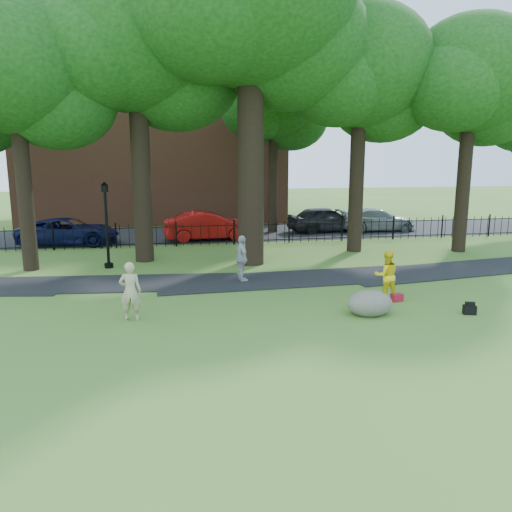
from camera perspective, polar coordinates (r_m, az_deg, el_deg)
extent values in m
plane|color=#476F26|center=(14.87, 4.27, -6.38)|extent=(120.00, 120.00, 0.00)
cube|color=black|center=(18.75, 4.12, -2.69)|extent=(36.07, 3.85, 0.03)
cube|color=black|center=(30.25, -3.64, 2.59)|extent=(80.00, 7.00, 0.02)
cube|color=black|center=(26.18, -2.56, 3.53)|extent=(44.00, 0.04, 0.04)
cube|color=black|center=(26.31, -2.54, 1.72)|extent=(44.00, 0.04, 0.04)
cube|color=brown|center=(37.72, -11.56, 13.21)|extent=(18.00, 8.00, 12.00)
cylinder|color=black|center=(21.04, -0.62, 13.25)|extent=(1.10, 1.10, 10.50)
ellipsoid|color=#103C10|center=(22.97, 3.90, 23.23)|extent=(6.72, 6.72, 5.71)
ellipsoid|color=#103C10|center=(20.68, -5.30, 26.30)|extent=(6.30, 6.30, 5.36)
cylinder|color=black|center=(21.83, -25.08, 8.47)|extent=(0.60, 0.60, 7.70)
ellipsoid|color=#103C10|center=(22.10, -25.99, 19.04)|extent=(6.00, 6.00, 5.10)
ellipsoid|color=#103C10|center=(22.40, -21.76, 16.39)|extent=(4.80, 4.80, 4.08)
cylinder|color=black|center=(22.20, -13.06, 11.05)|extent=(0.80, 0.80, 9.10)
ellipsoid|color=#103C10|center=(22.73, -13.63, 23.25)|extent=(7.20, 7.20, 6.12)
ellipsoid|color=#103C10|center=(23.38, -9.16, 19.82)|extent=(5.76, 5.76, 4.90)
ellipsoid|color=#103C10|center=(21.97, -17.65, 21.41)|extent=(5.40, 5.40, 4.59)
cylinder|color=black|center=(24.50, 11.49, 10.27)|extent=(0.70, 0.70, 8.40)
ellipsoid|color=#103C10|center=(24.85, 11.91, 20.55)|extent=(6.60, 6.60, 5.61)
ellipsoid|color=#103C10|center=(26.02, 14.23, 17.35)|extent=(5.28, 5.28, 4.49)
ellipsoid|color=#103C10|center=(23.66, 9.36, 19.36)|extent=(4.95, 4.95, 4.21)
cylinder|color=black|center=(25.95, 22.74, 9.29)|extent=(0.64, 0.64, 8.05)
ellipsoid|color=#103C10|center=(26.23, 23.47, 18.60)|extent=(6.20, 6.20, 5.27)
ellipsoid|color=#103C10|center=(27.50, 24.84, 15.68)|extent=(4.96, 4.96, 4.22)
ellipsoid|color=#103C10|center=(24.96, 21.71, 17.55)|extent=(4.65, 4.65, 3.95)
imported|color=tan|center=(14.32, -14.17, -3.91)|extent=(0.64, 0.45, 1.67)
imported|color=yellow|center=(16.41, 14.69, -2.16)|extent=(0.85, 0.70, 1.60)
imported|color=#ADADB2|center=(18.23, -1.61, -0.30)|extent=(0.56, 1.06, 1.72)
ellipsoid|color=#5C564D|center=(14.85, 12.88, -5.10)|extent=(1.37, 1.06, 0.77)
cylinder|color=black|center=(21.32, -16.67, 2.82)|extent=(0.12, 0.12, 3.12)
cylinder|color=black|center=(21.56, -16.46, -1.04)|extent=(0.35, 0.35, 0.20)
cube|color=black|center=(21.15, -16.93, 7.40)|extent=(0.25, 0.25, 0.29)
cone|color=black|center=(21.14, -16.96, 7.93)|extent=(0.31, 0.31, 0.16)
cube|color=black|center=(15.85, 23.22, -5.67)|extent=(0.41, 0.32, 0.27)
cube|color=maroon|center=(16.48, 15.81, -4.59)|extent=(0.38, 0.27, 0.24)
imported|color=#A00D0C|center=(27.66, -5.49, 3.43)|extent=(4.95, 2.05, 1.59)
imported|color=#0C123D|center=(27.85, -20.65, 2.63)|extent=(5.22, 2.67, 1.41)
imported|color=black|center=(31.03, 7.93, 4.19)|extent=(4.83, 2.42, 1.58)
imported|color=gray|center=(32.04, 13.56, 4.05)|extent=(4.89, 2.03, 1.41)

